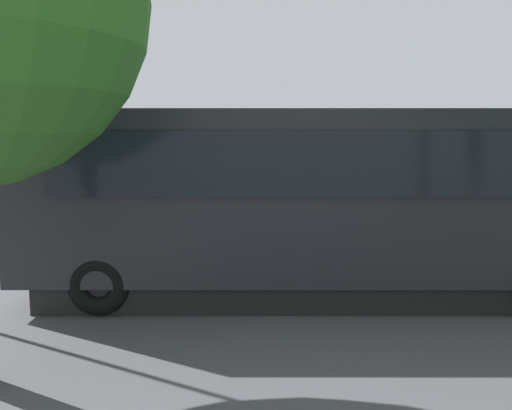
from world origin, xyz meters
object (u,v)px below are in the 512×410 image
at_px(spectator_centre, 296,215).
at_px(spectator_far_right, 201,211).
at_px(tour_bus, 314,204).
at_px(spectator_left, 348,211).
at_px(parked_motorcycle_dark, 143,244).
at_px(spectator_far_left, 395,217).
at_px(traffic_cone, 270,227).
at_px(parked_motorcycle_silver, 420,245).
at_px(spectator_right, 255,212).
at_px(stunt_motorcycle, 174,201).

relative_size(spectator_centre, spectator_far_right, 0.94).
relative_size(tour_bus, spectator_left, 5.55).
bearing_deg(spectator_centre, spectator_far_right, -1.62).
bearing_deg(parked_motorcycle_dark, spectator_far_right, -144.67).
bearing_deg(parked_motorcycle_dark, spectator_far_left, -174.16).
distance_m(tour_bus, traffic_cone, 5.63).
height_order(spectator_far_right, parked_motorcycle_silver, spectator_far_right).
xyz_separation_m(spectator_right, parked_motorcycle_dark, (2.45, 0.72, -0.59)).
xyz_separation_m(stunt_motorcycle, traffic_cone, (-2.74, 0.62, -0.67)).
bearing_deg(traffic_cone, tour_bus, 96.73).
height_order(stunt_motorcycle, traffic_cone, stunt_motorcycle).
bearing_deg(spectator_centre, spectator_far_left, 174.46).
relative_size(spectator_centre, traffic_cone, 2.70).
height_order(parked_motorcycle_dark, stunt_motorcycle, stunt_motorcycle).
relative_size(spectator_centre, stunt_motorcycle, 0.90).
relative_size(spectator_far_right, parked_motorcycle_silver, 0.88).
bearing_deg(spectator_right, spectator_centre, -175.55).
height_order(tour_bus, spectator_left, tour_bus).
xyz_separation_m(tour_bus, parked_motorcycle_silver, (-2.52, -2.12, -1.16)).
height_order(tour_bus, traffic_cone, tour_bus).
xyz_separation_m(spectator_far_left, spectator_far_right, (4.44, -0.28, 0.10)).
height_order(tour_bus, spectator_far_left, tour_bus).
distance_m(spectator_far_left, spectator_far_right, 4.45).
relative_size(spectator_centre, parked_motorcycle_silver, 0.83).
xyz_separation_m(tour_bus, spectator_right, (1.05, -2.99, -0.57)).
height_order(spectator_right, traffic_cone, spectator_right).
distance_m(spectator_far_left, spectator_right, 3.20).
height_order(spectator_centre, spectator_right, spectator_right).
height_order(spectator_far_right, traffic_cone, spectator_far_right).
bearing_deg(parked_motorcycle_dark, stunt_motorcycle, -91.84).
bearing_deg(spectator_far_left, traffic_cone, -42.83).
bearing_deg(parked_motorcycle_silver, spectator_right, -13.66).
bearing_deg(spectator_centre, spectator_left, -174.65).
bearing_deg(tour_bus, traffic_cone, -83.27).
distance_m(spectator_far_left, spectator_centre, 2.25).
bearing_deg(spectator_far_right, spectator_right, 173.67).
distance_m(spectator_centre, spectator_right, 0.97).
height_order(spectator_left, traffic_cone, spectator_left).
relative_size(tour_bus, parked_motorcycle_dark, 4.89).
distance_m(spectator_centre, stunt_motorcycle, 4.44).
distance_m(tour_bus, stunt_motorcycle, 6.96).
bearing_deg(traffic_cone, spectator_right, 80.35).
bearing_deg(spectator_left, tour_bus, 70.48).
bearing_deg(spectator_right, tour_bus, 109.45).
xyz_separation_m(tour_bus, traffic_cone, (0.64, -5.43, -1.34)).
xyz_separation_m(spectator_right, spectator_far_right, (1.24, -0.14, 0.01)).
bearing_deg(traffic_cone, parked_motorcycle_dark, 47.84).
bearing_deg(traffic_cone, spectator_far_right, 54.35).
xyz_separation_m(spectator_centre, stunt_motorcycle, (3.29, -2.98, -0.03)).
relative_size(parked_motorcycle_dark, traffic_cone, 3.26).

